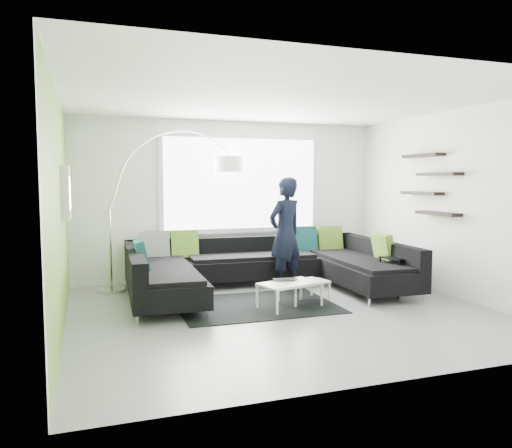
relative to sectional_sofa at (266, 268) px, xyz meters
The scene contains 9 objects.
ground 1.17m from the sectional_sofa, 98.43° to the right, with size 5.50×5.50×0.00m, color slate.
room_shell 1.67m from the sectional_sofa, 97.96° to the right, with size 5.54×5.04×2.82m.
sectional_sofa is the anchor object (origin of this frame).
rug 0.87m from the sectional_sofa, 120.18° to the right, with size 2.18×1.58×0.01m, color black.
coffee_table 0.86m from the sectional_sofa, 77.64° to the right, with size 1.09×0.63×0.36m, color white.
arc_lamp 2.60m from the sectional_sofa, 158.57° to the left, with size 2.44×0.94×2.60m, color white, non-canonical shape.
side_table 2.03m from the sectional_sofa, 21.55° to the right, with size 0.43×0.43×0.59m, color black.
person 0.70m from the sectional_sofa, 29.81° to the left, with size 0.77×0.65×1.80m, color black.
laptop 0.85m from the sectional_sofa, 90.69° to the right, with size 0.38×0.27×0.03m, color black.
Camera 1 is at (-2.47, -6.09, 1.75)m, focal length 35.00 mm.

